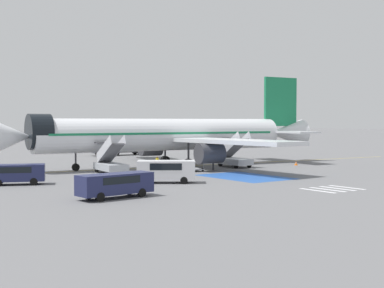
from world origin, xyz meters
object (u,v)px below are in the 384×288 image
Objects in this scene: ground_crew_1 at (157,163)px; airliner at (170,135)px; boarding_stairs_aft at (234,158)px; fuel_tanker at (119,145)px; service_van_1 at (17,172)px; boarding_stairs_forward at (111,164)px; service_van_2 at (115,183)px; baggage_cart at (193,169)px; traffic_cone_0 at (296,163)px; service_van_0 at (166,169)px; ground_crew_0 at (213,162)px.

airliner is at bearing -35.48° from ground_crew_1.
ground_crew_1 is (-10.46, 0.70, -0.07)m from boarding_stairs_aft.
service_van_1 is (-26.33, -30.63, -0.55)m from fuel_tanker.
airliner is 7.68× the size of boarding_stairs_forward.
service_van_2 is 3.41× the size of ground_crew_1.
airliner is 22.55m from service_van_1.
boarding_stairs_forward is 1.07× the size of service_van_1.
service_van_2 is 21.47m from baggage_cart.
boarding_stairs_forward reaches higher than traffic_cone_0.
boarding_stairs_forward is at bearing -22.02° from fuel_tanker.
baggage_cart is (-6.54, -29.39, -1.36)m from fuel_tanker.
service_van_0 is at bearing -14.43° from fuel_tanker.
boarding_stairs_aft is 0.58× the size of fuel_tanker.
boarding_stairs_forward is (-9.79, -3.42, -2.85)m from airliner.
service_van_1 reaches higher than traffic_cone_0.
boarding_stairs_forward is at bearing 89.90° from ground_crew_1.
boarding_stairs_aft is 1.02× the size of service_van_0.
ground_crew_1 is at bearing 134.78° from service_van_2.
service_van_2 is (-17.94, -19.90, -2.77)m from airliner.
service_van_2 is 33.98m from traffic_cone_0.
boarding_stairs_forward is at bearing 90.52° from ground_crew_0.
airliner reaches higher than service_van_0.
airliner is at bearing 133.05° from service_van_1.
boarding_stairs_forward is 3.21× the size of ground_crew_0.
service_van_1 is at bearing 112.12° from ground_crew_1.
airliner is at bearing 133.44° from service_van_2.
ground_crew_0 reaches higher than traffic_cone_0.
service_van_1 is 10.25× the size of traffic_cone_0.
boarding_stairs_aft is at bearing 117.35° from service_van_2.
fuel_tanker is 31.80m from traffic_cone_0.
boarding_stairs_aft is at bearing 118.42° from service_van_1.
airliner is 17.44m from service_van_0.
boarding_stairs_forward is 18.38m from service_van_2.
service_van_2 is (-8.10, -5.75, -0.12)m from service_van_0.
baggage_cart is 1.70× the size of ground_crew_1.
service_van_2 is 3.38× the size of ground_crew_0.
service_van_2 is at bearing 150.15° from ground_crew_1.
boarding_stairs_aft is at bearing 8.83° from fuel_tanker.
fuel_tanker is at bearing 66.39° from boarding_stairs_forward.
service_van_1 is (-11.18, 6.46, -0.13)m from service_van_0.
ground_crew_0 is at bearing -164.13° from airliner.
baggage_cart is 2.56m from ground_crew_0.
service_van_0 is 13.18m from ground_crew_0.
baggage_cart is at bearing -4.77° from fuel_tanker.
boarding_stairs_aft is 3.24× the size of ground_crew_1.
service_van_0 reaches higher than baggage_cart.
service_van_2 is at bearing 144.16° from airliner.
boarding_stairs_aft is 8.37m from traffic_cone_0.
boarding_stairs_aft is at bearing -50.46° from ground_crew_0.
service_van_1 is at bearing -179.99° from traffic_cone_0.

